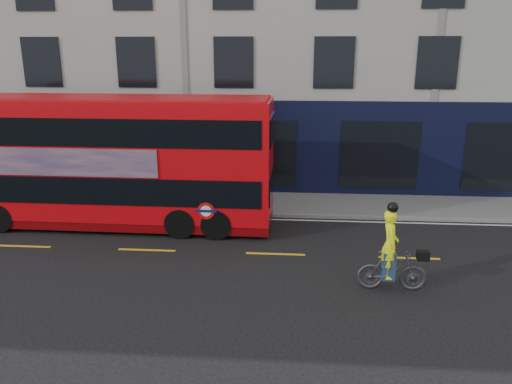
# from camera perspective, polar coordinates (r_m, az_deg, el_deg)

# --- Properties ---
(ground) EXTENTS (120.00, 120.00, 0.00)m
(ground) POSITION_cam_1_polar(r_m,az_deg,el_deg) (14.64, -14.04, -8.71)
(ground) COLOR black
(ground) RESTS_ON ground
(pavement) EXTENTS (60.00, 3.00, 0.12)m
(pavement) POSITION_cam_1_polar(r_m,az_deg,el_deg) (20.48, -8.44, -1.06)
(pavement) COLOR slate
(pavement) RESTS_ON ground
(kerb) EXTENTS (60.00, 0.12, 0.13)m
(kerb) POSITION_cam_1_polar(r_m,az_deg,el_deg) (19.09, -9.43, -2.36)
(kerb) COLOR gray
(kerb) RESTS_ON ground
(building_terrace) EXTENTS (50.00, 10.07, 15.00)m
(building_terrace) POSITION_cam_1_polar(r_m,az_deg,el_deg) (25.96, -5.87, 19.19)
(building_terrace) COLOR #ADABA3
(building_terrace) RESTS_ON ground
(road_edge_line) EXTENTS (58.00, 0.10, 0.01)m
(road_edge_line) POSITION_cam_1_polar(r_m,az_deg,el_deg) (18.83, -9.63, -2.82)
(road_edge_line) COLOR silver
(road_edge_line) RESTS_ON ground
(lane_dashes) EXTENTS (58.00, 0.12, 0.01)m
(lane_dashes) POSITION_cam_1_polar(r_m,az_deg,el_deg) (15.95, -12.37, -6.49)
(lane_dashes) COLOR gold
(lane_dashes) RESTS_ON ground
(bus) EXTENTS (11.18, 2.70, 4.49)m
(bus) POSITION_cam_1_polar(r_m,az_deg,el_deg) (17.91, -16.11, 3.44)
(bus) COLOR red
(bus) RESTS_ON ground
(cyclist) EXTENTS (1.78, 0.65, 2.37)m
(cyclist) POSITION_cam_1_polar(r_m,az_deg,el_deg) (13.32, 15.22, -7.61)
(cyclist) COLOR #45484A
(cyclist) RESTS_ON ground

